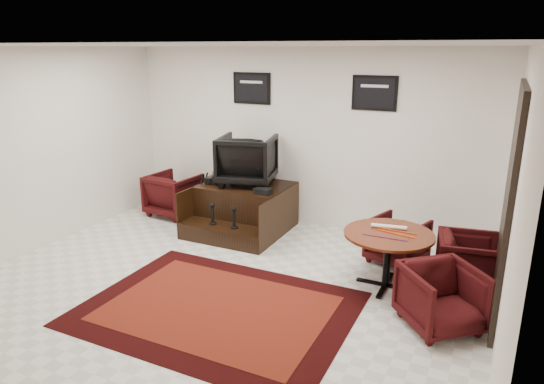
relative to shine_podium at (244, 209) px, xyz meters
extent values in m
plane|color=white|center=(0.71, -1.79, -0.33)|extent=(6.00, 6.00, 0.00)
cube|color=white|center=(0.71, 0.71, 1.07)|extent=(6.00, 0.02, 2.80)
cube|color=white|center=(0.71, -4.29, 1.07)|extent=(6.00, 0.02, 2.80)
cube|color=white|center=(-2.29, -1.79, 1.07)|extent=(0.02, 5.00, 2.80)
cube|color=white|center=(3.71, -1.79, 1.07)|extent=(0.02, 5.00, 2.80)
cube|color=white|center=(0.71, -1.79, 2.47)|extent=(6.00, 5.00, 0.02)
cube|color=black|center=(3.68, -1.09, 0.97)|extent=(0.05, 1.90, 2.30)
cube|color=black|center=(3.67, -1.09, 0.97)|extent=(0.02, 1.72, 2.12)
cube|color=black|center=(3.67, -1.09, 0.97)|extent=(0.03, 0.05, 2.12)
cube|color=black|center=(-0.19, 0.69, 1.82)|extent=(0.66, 0.03, 0.50)
cube|color=black|center=(-0.19, 0.67, 1.82)|extent=(0.58, 0.01, 0.42)
cube|color=silver|center=(-0.19, 0.66, 1.92)|extent=(0.40, 0.00, 0.04)
cube|color=black|center=(1.81, 0.69, 1.82)|extent=(0.66, 0.03, 0.50)
cube|color=black|center=(1.81, 0.67, 1.82)|extent=(0.58, 0.01, 0.42)
cube|color=silver|center=(1.81, 0.66, 1.92)|extent=(0.40, 0.00, 0.04)
cube|color=black|center=(0.94, -2.31, -0.32)|extent=(2.90, 2.18, 0.01)
cube|color=#5F1A0D|center=(0.94, -2.31, -0.32)|extent=(2.38, 1.66, 0.01)
cube|color=black|center=(0.00, 0.09, 0.03)|extent=(1.37, 1.02, 0.71)
cube|color=black|center=(0.00, -0.62, -0.20)|extent=(1.37, 0.41, 0.25)
cube|color=black|center=(-0.68, -0.11, 0.03)|extent=(0.02, 1.42, 0.71)
cube|color=black|center=(0.68, -0.11, 0.03)|extent=(0.02, 1.42, 0.71)
cylinder|color=black|center=(-0.18, -0.62, -0.06)|extent=(0.11, 0.11, 0.02)
cylinder|color=black|center=(-0.18, -0.62, 0.07)|extent=(0.04, 0.04, 0.24)
sphere|color=black|center=(-0.18, -0.62, 0.22)|extent=(0.07, 0.07, 0.07)
cylinder|color=black|center=(0.18, -0.62, -0.06)|extent=(0.11, 0.11, 0.02)
cylinder|color=black|center=(0.18, -0.62, 0.07)|extent=(0.04, 0.04, 0.24)
sphere|color=black|center=(0.18, -0.62, 0.22)|extent=(0.07, 0.07, 0.07)
imported|color=black|center=(0.00, 0.14, 0.81)|extent=(0.99, 0.95, 0.85)
cube|color=black|center=(-0.54, -0.04, 0.44)|extent=(0.11, 0.29, 0.11)
cube|color=black|center=(-0.42, -0.04, 0.44)|extent=(0.11, 0.29, 0.11)
cube|color=black|center=(0.47, -0.25, 0.43)|extent=(0.26, 0.19, 0.08)
imported|color=black|center=(-1.42, 0.10, 0.07)|extent=(0.83, 0.79, 0.79)
cylinder|color=#401609|center=(2.48, -0.96, 0.34)|extent=(1.06, 1.06, 0.03)
cylinder|color=black|center=(2.48, -0.96, 0.02)|extent=(0.08, 0.08, 0.62)
cube|color=black|center=(2.48, -0.96, -0.31)|extent=(0.71, 0.06, 0.03)
cube|color=black|center=(2.48, -0.96, -0.31)|extent=(0.06, 0.71, 0.03)
imported|color=black|center=(2.45, -0.20, 0.01)|extent=(0.82, 0.80, 0.68)
imported|color=black|center=(3.37, -0.56, 0.03)|extent=(0.75, 0.79, 0.72)
imported|color=black|center=(3.19, -1.62, 0.04)|extent=(0.97, 0.97, 0.73)
cylinder|color=white|center=(2.45, -0.83, 0.39)|extent=(0.42, 0.12, 0.05)
cylinder|color=#E03E0C|center=(2.57, -0.97, 0.37)|extent=(0.44, 0.10, 0.01)
cylinder|color=#E03E0C|center=(2.57, -0.87, 0.37)|extent=(0.45, 0.04, 0.01)
cylinder|color=#4C1933|center=(2.27, -1.14, 0.37)|extent=(0.10, 0.03, 0.01)
cylinder|color=#4C1933|center=(2.33, -1.14, 0.37)|extent=(0.10, 0.03, 0.01)
cylinder|color=#4C1933|center=(2.39, -1.14, 0.37)|extent=(0.10, 0.03, 0.01)
cylinder|color=#4C1933|center=(2.45, -1.14, 0.37)|extent=(0.10, 0.03, 0.01)
cylinder|color=#4C1933|center=(2.51, -1.14, 0.37)|extent=(0.10, 0.03, 0.01)
cylinder|color=#4C1933|center=(2.57, -1.14, 0.37)|extent=(0.10, 0.03, 0.01)
cylinder|color=#4C1933|center=(2.63, -1.14, 0.37)|extent=(0.10, 0.03, 0.01)
cylinder|color=#4C1933|center=(2.69, -1.14, 0.37)|extent=(0.10, 0.03, 0.01)
camera|label=1|loc=(3.54, -6.34, 2.44)|focal=32.00mm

